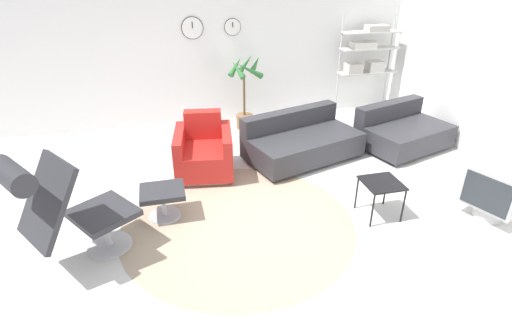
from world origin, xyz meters
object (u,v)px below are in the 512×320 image
at_px(armchair_red, 204,153).
at_px(crt_television, 495,191).
at_px(ottoman, 163,196).
at_px(shelf_unit, 367,53).
at_px(lounge_chair, 60,201).
at_px(side_table, 382,186).
at_px(potted_plant, 245,94).
at_px(couch_second, 402,132).
at_px(couch_low, 301,142).

xyz_separation_m(armchair_red, crt_television, (2.95, -1.82, 0.05)).
bearing_deg(ottoman, shelf_unit, 34.57).
bearing_deg(crt_television, shelf_unit, -25.01).
xyz_separation_m(lounge_chair, side_table, (3.20, 0.05, -0.33)).
distance_m(lounge_chair, armchair_red, 2.14).
relative_size(lounge_chair, shelf_unit, 0.68).
height_order(potted_plant, shelf_unit, shelf_unit).
bearing_deg(potted_plant, lounge_chair, -128.12).
xyz_separation_m(couch_second, potted_plant, (-2.15, 1.32, 0.36)).
xyz_separation_m(lounge_chair, potted_plant, (2.32, 2.95, -0.11)).
distance_m(armchair_red, couch_low, 1.42).
height_order(crt_television, shelf_unit, shelf_unit).
height_order(ottoman, armchair_red, armchair_red).
height_order(lounge_chair, couch_second, lounge_chair).
height_order(couch_second, crt_television, couch_second).
height_order(lounge_chair, couch_low, lounge_chair).
relative_size(armchair_red, side_table, 2.12).
relative_size(ottoman, potted_plant, 0.38).
distance_m(side_table, potted_plant, 3.04).
bearing_deg(ottoman, lounge_chair, -144.96).
bearing_deg(crt_television, side_table, 52.08).
bearing_deg(side_table, couch_second, 51.41).
xyz_separation_m(couch_second, shelf_unit, (0.11, 1.53, 0.87)).
xyz_separation_m(armchair_red, shelf_unit, (3.14, 1.64, 0.82)).
distance_m(armchair_red, crt_television, 3.47).
xyz_separation_m(couch_low, side_table, (0.35, -1.61, 0.14)).
xyz_separation_m(armchair_red, potted_plant, (0.88, 1.42, 0.30)).
bearing_deg(armchair_red, couch_low, -166.82).
relative_size(potted_plant, shelf_unit, 0.73).
xyz_separation_m(lounge_chair, couch_low, (2.85, 1.66, -0.47)).
bearing_deg(side_table, armchair_red, 140.11).
xyz_separation_m(ottoman, side_table, (2.34, -0.55, 0.12)).
height_order(side_table, potted_plant, potted_plant).
xyz_separation_m(ottoman, couch_second, (3.61, 1.03, -0.02)).
bearing_deg(potted_plant, armchair_red, -121.75).
bearing_deg(potted_plant, crt_television, -57.42).
relative_size(couch_low, crt_television, 2.67).
bearing_deg(couch_second, side_table, 34.37).
bearing_deg(lounge_chair, couch_low, 85.14).
bearing_deg(couch_low, shelf_unit, -155.94).
xyz_separation_m(lounge_chair, crt_television, (4.39, -0.29, -0.37)).
height_order(ottoman, couch_second, couch_second).
distance_m(side_table, crt_television, 1.23).
xyz_separation_m(ottoman, couch_low, (1.99, 1.06, -0.02)).
height_order(side_table, shelf_unit, shelf_unit).
height_order(armchair_red, couch_low, armchair_red).
height_order(couch_second, potted_plant, potted_plant).
bearing_deg(ottoman, crt_television, -14.20).
bearing_deg(crt_television, ottoman, 53.98).
relative_size(side_table, potted_plant, 0.33).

